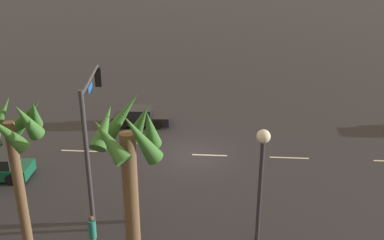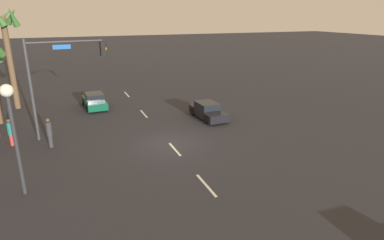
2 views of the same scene
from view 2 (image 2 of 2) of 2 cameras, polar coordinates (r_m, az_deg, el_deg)
ground_plane at (r=21.09m, az=-3.91°, el=-4.18°), size 220.00×220.00×0.00m
lane_stripe_2 at (r=16.24m, az=2.49°, el=-11.36°), size 2.32×0.14×0.01m
lane_stripe_3 at (r=20.23m, az=-3.05°, el=-5.15°), size 2.13×0.14×0.01m
lane_stripe_4 at (r=27.53m, az=-8.46°, el=1.08°), size 2.31×0.14×0.01m
lane_stripe_5 at (r=34.60m, az=-11.39°, el=4.45°), size 2.44×0.14×0.01m
car_0 at (r=30.18m, az=-16.75°, el=3.22°), size 4.05×1.95×1.35m
car_1 at (r=26.01m, az=2.84°, el=1.57°), size 4.04×1.94×1.25m
traffic_signal at (r=23.01m, az=-22.64°, el=7.86°), size 0.94×5.08×6.55m
streetlamp at (r=16.06m, az=-29.14°, el=0.35°), size 0.56×0.56×5.21m
pedestrian_0 at (r=23.43m, az=-29.30°, el=-1.79°), size 0.43×0.43×1.76m
pedestrian_1 at (r=22.03m, az=-23.78°, el=-1.96°), size 0.50×0.50×1.90m
palm_tree_1 at (r=31.92m, az=-29.92°, el=12.85°), size 2.44×2.71×8.70m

